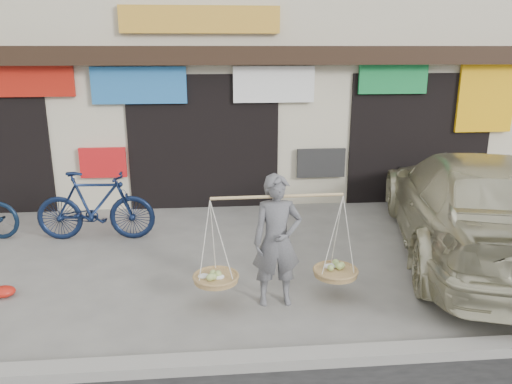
{
  "coord_description": "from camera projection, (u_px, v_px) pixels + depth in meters",
  "views": [
    {
      "loc": [
        0.13,
        -6.47,
        3.19
      ],
      "look_at": [
        0.82,
        0.9,
        1.04
      ],
      "focal_mm": 35.0,
      "sensor_mm": 36.0,
      "label": 1
    }
  ],
  "objects": [
    {
      "name": "ground",
      "position": [
        205.0,
        282.0,
        7.07
      ],
      "size": [
        70.0,
        70.0,
        0.0
      ],
      "primitive_type": "plane",
      "color": "gray",
      "rests_on": "ground"
    },
    {
      "name": "kerb",
      "position": [
        203.0,
        364.0,
        5.14
      ],
      "size": [
        70.0,
        0.25,
        0.12
      ],
      "primitive_type": "cube",
      "color": "gray",
      "rests_on": "ground"
    },
    {
      "name": "shophouse_block",
      "position": [
        202.0,
        37.0,
        12.24
      ],
      "size": [
        14.0,
        6.32,
        7.0
      ],
      "color": "beige",
      "rests_on": "ground"
    },
    {
      "name": "street_vendor",
      "position": [
        277.0,
        246.0,
        6.28
      ],
      "size": [
        2.11,
        0.59,
        1.71
      ],
      "rotation": [
        0.0,
        0.0,
        0.02
      ],
      "color": "#5E5E63",
      "rests_on": "ground"
    },
    {
      "name": "bike_1",
      "position": [
        95.0,
        206.0,
        8.48
      ],
      "size": [
        2.03,
        0.68,
        1.2
      ],
      "primitive_type": "imported",
      "rotation": [
        0.0,
        0.0,
        1.51
      ],
      "color": "#0F1B39",
      "rests_on": "ground"
    },
    {
      "name": "suv",
      "position": [
        475.0,
        204.0,
        7.84
      ],
      "size": [
        3.63,
        6.08,
        1.65
      ],
      "rotation": [
        0.0,
        0.0,
        2.9
      ],
      "color": "beige",
      "rests_on": "ground"
    },
    {
      "name": "red_bag",
      "position": [
        4.0,
        292.0,
        6.64
      ],
      "size": [
        0.31,
        0.25,
        0.14
      ],
      "primitive_type": "ellipsoid",
      "color": "red",
      "rests_on": "ground"
    }
  ]
}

